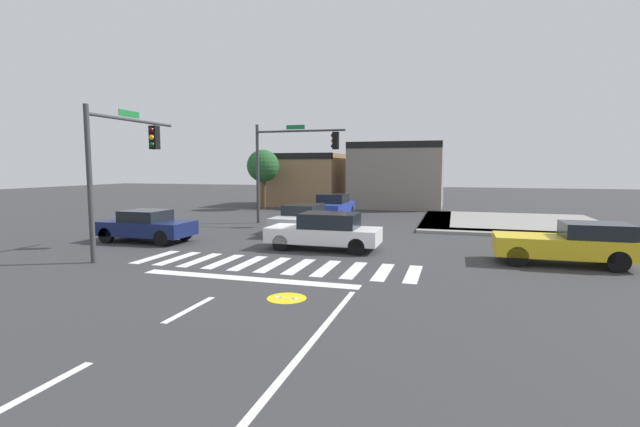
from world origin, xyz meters
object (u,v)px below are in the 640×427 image
car_yellow (569,243)px  roadside_tree (263,166)px  traffic_signal_southwest (123,154)px  car_navy (146,226)px  traffic_signal_northwest (291,155)px  car_blue (333,206)px  car_silver (302,218)px  car_white (325,231)px

car_yellow → roadside_tree: size_ratio=0.92×
traffic_signal_southwest → roadside_tree: size_ratio=1.16×
car_navy → roadside_tree: 15.98m
car_yellow → traffic_signal_northwest: bearing=-30.9°
car_yellow → car_blue: car_blue is taller
car_navy → roadside_tree: size_ratio=0.89×
car_blue → roadside_tree: roadside_tree is taller
car_silver → roadside_tree: bearing=-147.9°
traffic_signal_northwest → car_blue: size_ratio=1.25×
traffic_signal_southwest → car_navy: traffic_signal_southwest is taller
traffic_signal_southwest → car_blue: (4.37, 13.84, -2.98)m
car_white → roadside_tree: bearing=-58.4°
car_silver → car_blue: size_ratio=0.96×
car_silver → car_white: size_ratio=0.99×
traffic_signal_northwest → roadside_tree: size_ratio=1.23×
traffic_signal_southwest → traffic_signal_northwest: bearing=-15.4°
car_yellow → car_blue: bearing=-45.0°
car_silver → car_navy: (-5.69, -4.56, -0.01)m
car_blue → car_white: bearing=13.5°
car_silver → car_yellow: size_ratio=1.03×
car_silver → roadside_tree: size_ratio=0.95×
roadside_tree → car_navy: bearing=-85.3°
car_white → car_blue: size_ratio=0.97×
traffic_signal_northwest → roadside_tree: 9.64m
car_yellow → traffic_signal_southwest: bearing=9.6°
car_navy → car_blue: size_ratio=0.90×
roadside_tree → car_white: bearing=-58.4°
car_yellow → car_navy: 16.72m
car_silver → roadside_tree: (-6.99, 11.14, 2.63)m
traffic_signal_southwest → roadside_tree: bearing=7.6°
traffic_signal_northwest → car_blue: 5.03m
traffic_signal_southwest → car_blue: 14.81m
traffic_signal_southwest → car_silver: bearing=-32.3°
car_silver → car_blue: car_blue is taller
traffic_signal_northwest → traffic_signal_southwest: traffic_signal_northwest is taller
traffic_signal_southwest → car_yellow: (15.58, 2.63, -3.03)m
traffic_signal_northwest → car_white: bearing=-60.2°
car_white → car_silver: bearing=-59.7°
car_blue → traffic_signal_northwest: bearing=-23.4°
car_silver → car_white: 4.76m
car_silver → car_yellow: car_yellow is taller
car_white → roadside_tree: roadside_tree is taller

